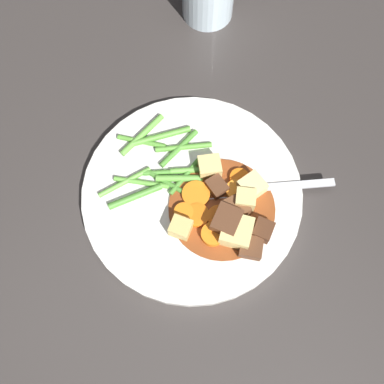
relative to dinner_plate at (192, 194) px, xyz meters
The scene contains 34 objects.
ground_plane 0.01m from the dinner_plate, ahead, with size 3.00×3.00×0.00m, color #383330.
dinner_plate is the anchor object (origin of this frame).
stew_sauce 0.04m from the dinner_plate, 15.72° to the left, with size 0.13×0.13×0.00m, color brown.
carrot_slice_0 0.06m from the dinner_plate, 45.76° to the left, with size 0.03×0.03×0.01m, color orange.
carrot_slice_1 0.04m from the dinner_plate, 32.43° to the right, with size 0.03×0.03×0.01m, color orange.
carrot_slice_2 0.05m from the dinner_plate, ahead, with size 0.03×0.03×0.01m, color orange.
carrot_slice_3 0.06m from the dinner_plate, 20.08° to the right, with size 0.03×0.03×0.01m, color orange.
carrot_slice_4 0.03m from the dinner_plate, 63.08° to the right, with size 0.02×0.02×0.01m, color orange.
carrot_slice_5 0.06m from the dinner_plate, 62.16° to the left, with size 0.03×0.03×0.01m, color orange.
carrot_slice_6 0.01m from the dinner_plate, 10.52° to the left, with size 0.04×0.04×0.01m, color orange.
potato_chunk_0 0.08m from the dinner_plate, 48.44° to the left, with size 0.03×0.03×0.02m, color #EAD68C.
potato_chunk_1 0.07m from the dinner_plate, 33.58° to the left, with size 0.02×0.02×0.03m, color #E5CC7A.
potato_chunk_2 0.06m from the dinner_plate, 58.58° to the right, with size 0.02×0.02×0.02m, color #DBBC6B.
potato_chunk_3 0.08m from the dinner_plate, ahead, with size 0.04×0.04×0.03m, color #E5CC7A.
potato_chunk_4 0.04m from the dinner_plate, 99.59° to the left, with size 0.03×0.03×0.02m, color #E5CC7A.
meat_chunk_0 0.04m from the dinner_plate, 52.53° to the left, with size 0.03×0.02×0.02m, color #56331E.
meat_chunk_1 0.06m from the dinner_plate, ahead, with size 0.03×0.03×0.03m, color #56331E.
meat_chunk_2 0.06m from the dinner_plate, 21.54° to the left, with size 0.03×0.03×0.02m, color brown.
meat_chunk_3 0.10m from the dinner_plate, ahead, with size 0.03×0.03×0.02m, color #56331E.
meat_chunk_4 0.10m from the dinner_plate, 14.57° to the left, with size 0.02×0.02×0.02m, color #4C2B19.
green_bean_0 0.06m from the dinner_plate, 152.53° to the left, with size 0.01×0.01×0.07m, color #4C8E33.
green_bean_1 0.11m from the dinner_plate, behind, with size 0.01×0.01×0.08m, color #66AD42.
green_bean_2 0.09m from the dinner_plate, 141.77° to the right, with size 0.01×0.01×0.07m, color #66AD42.
green_bean_3 0.02m from the dinner_plate, 163.09° to the left, with size 0.01×0.01×0.06m, color #4C8E33.
green_bean_4 0.03m from the dinner_plate, 135.27° to the left, with size 0.01×0.01×0.06m, color #66AD42.
green_bean_5 0.06m from the dinner_plate, 146.54° to the left, with size 0.01×0.01×0.07m, color #599E38.
green_bean_6 0.03m from the dinner_plate, behind, with size 0.01×0.01×0.06m, color #66AD42.
green_bean_7 0.10m from the dinner_plate, behind, with size 0.01×0.01×0.07m, color #599E38.
green_bean_8 0.03m from the dinner_plate, 148.64° to the right, with size 0.01×0.01×0.08m, color #4C8E33.
green_bean_9 0.07m from the dinner_plate, 127.70° to the right, with size 0.01×0.01×0.07m, color #4C8E33.
green_bean_10 0.09m from the dinner_plate, 164.41° to the left, with size 0.01×0.01×0.08m, color #599E38.
green_bean_11 0.07m from the dinner_plate, 144.03° to the right, with size 0.01×0.01×0.07m, color #66AD42.
green_bean_12 0.04m from the dinner_plate, behind, with size 0.01×0.01×0.07m, color #4C8E33.
fork 0.09m from the dinner_plate, 49.56° to the left, with size 0.12×0.15×0.00m.
Camera 1 is at (0.14, -0.13, 0.54)m, focal length 40.77 mm.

